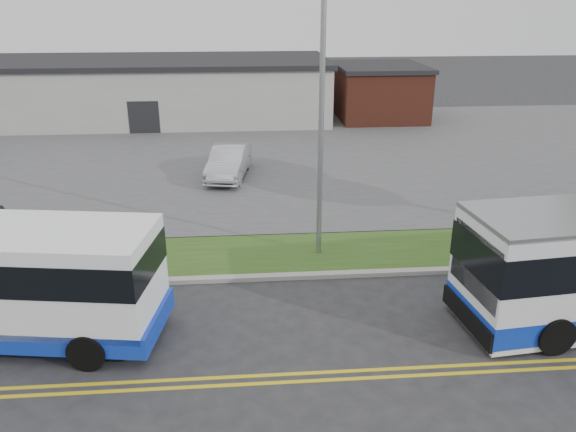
{
  "coord_description": "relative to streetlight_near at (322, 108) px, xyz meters",
  "views": [
    {
      "loc": [
        0.48,
        -15.1,
        8.61
      ],
      "look_at": [
        1.9,
        2.59,
        1.6
      ],
      "focal_mm": 35.0,
      "sensor_mm": 36.0,
      "label": 1
    }
  ],
  "objects": [
    {
      "name": "ground",
      "position": [
        -3.0,
        -2.73,
        -5.23
      ],
      "size": [
        140.0,
        140.0,
        0.0
      ],
      "primitive_type": "plane",
      "color": "#28282B",
      "rests_on": "ground"
    },
    {
      "name": "lane_line_north",
      "position": [
        -3.0,
        -6.58,
        -5.23
      ],
      "size": [
        70.0,
        0.12,
        0.01
      ],
      "primitive_type": "cube",
      "color": "gold",
      "rests_on": "ground"
    },
    {
      "name": "lane_line_south",
      "position": [
        -3.0,
        -6.88,
        -5.23
      ],
      "size": [
        70.0,
        0.12,
        0.01
      ],
      "primitive_type": "cube",
      "color": "gold",
      "rests_on": "ground"
    },
    {
      "name": "curb",
      "position": [
        -3.0,
        -1.63,
        -5.16
      ],
      "size": [
        80.0,
        0.3,
        0.15
      ],
      "primitive_type": "cube",
      "color": "#9E9B93",
      "rests_on": "ground"
    },
    {
      "name": "verge",
      "position": [
        -3.0,
        0.17,
        -5.18
      ],
      "size": [
        80.0,
        3.3,
        0.1
      ],
      "primitive_type": "cube",
      "color": "#284A18",
      "rests_on": "ground"
    },
    {
      "name": "parking_lot",
      "position": [
        -3.0,
        14.27,
        -5.18
      ],
      "size": [
        80.0,
        25.0,
        0.1
      ],
      "primitive_type": "cube",
      "color": "#4C4C4F",
      "rests_on": "ground"
    },
    {
      "name": "commercial_building",
      "position": [
        -9.0,
        24.27,
        -3.05
      ],
      "size": [
        25.4,
        10.4,
        4.35
      ],
      "color": "#9E9E99",
      "rests_on": "ground"
    },
    {
      "name": "brick_wing",
      "position": [
        7.5,
        23.27,
        -3.27
      ],
      "size": [
        6.3,
        7.3,
        3.9
      ],
      "color": "brown",
      "rests_on": "ground"
    },
    {
      "name": "streetlight_near",
      "position": [
        0.0,
        0.0,
        0.0
      ],
      "size": [
        0.35,
        1.53,
        9.5
      ],
      "color": "gray",
      "rests_on": "verge"
    },
    {
      "name": "shuttle_bus",
      "position": [
        -8.26,
        -4.42,
        -3.54
      ],
      "size": [
        8.53,
        3.82,
        3.16
      ],
      "rotation": [
        0.0,
        0.0,
        -0.15
      ],
      "color": "#1032B6",
      "rests_on": "ground"
    },
    {
      "name": "pedestrian",
      "position": [
        -11.12,
        1.27,
        -4.29
      ],
      "size": [
        0.72,
        0.61,
        1.68
      ],
      "primitive_type": "imported",
      "rotation": [
        0.0,
        0.0,
        3.54
      ],
      "color": "black",
      "rests_on": "verge"
    },
    {
      "name": "parked_car_a",
      "position": [
        -3.3,
        9.23,
        -4.36
      ],
      "size": [
        2.39,
        4.9,
        1.55
      ],
      "primitive_type": "imported",
      "rotation": [
        0.0,
        0.0,
        -0.17
      ],
      "color": "#B2B3B9",
      "rests_on": "parking_lot"
    },
    {
      "name": "grocery_bag_right",
      "position": [
        -10.82,
        1.52,
        -4.97
      ],
      "size": [
        0.32,
        0.32,
        0.32
      ],
      "primitive_type": "sphere",
      "color": "white",
      "rests_on": "verge"
    }
  ]
}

